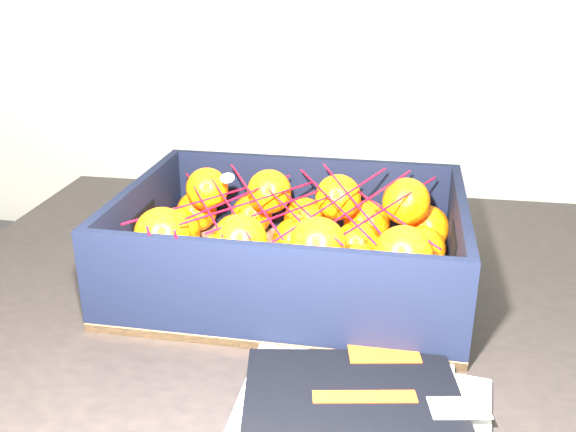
# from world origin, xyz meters

# --- Properties ---
(table) EXTENTS (1.21, 0.82, 0.75)m
(table) POSITION_xyz_m (0.09, -0.02, 0.65)
(table) COLOR black
(table) RESTS_ON ground
(produce_crate) EXTENTS (0.44, 0.33, 0.13)m
(produce_crate) POSITION_xyz_m (-0.01, -0.00, 0.79)
(produce_crate) COLOR #926243
(produce_crate) RESTS_ON table
(clementine_heap) EXTENTS (0.42, 0.31, 0.12)m
(clementine_heap) POSITION_xyz_m (-0.01, -0.01, 0.81)
(clementine_heap) COLOR #FF6105
(clementine_heap) RESTS_ON produce_crate
(mesh_net) EXTENTS (0.37, 0.29, 0.09)m
(mesh_net) POSITION_xyz_m (-0.02, -0.01, 0.86)
(mesh_net) COLOR #B30619
(mesh_net) RESTS_ON clementine_heap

